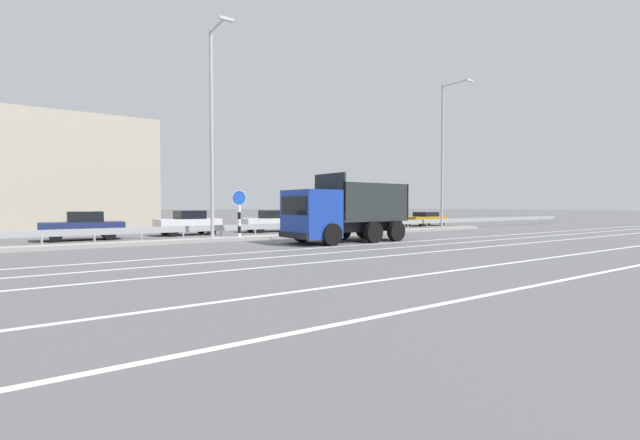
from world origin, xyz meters
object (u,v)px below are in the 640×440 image
(median_road_sign, at_px, (239,213))
(street_lamp_2, at_px, (444,150))
(street_lamp_1, at_px, (212,126))
(dump_truck, at_px, (334,216))
(parked_car_5, at_px, (274,221))
(parked_car_4, at_px, (188,223))
(parked_car_6, at_px, (335,219))
(parked_car_7, at_px, (383,219))
(parked_car_3, at_px, (83,226))
(parked_car_8, at_px, (425,218))

(median_road_sign, bearing_deg, street_lamp_2, -0.35)
(median_road_sign, relative_size, street_lamp_1, 0.25)
(dump_truck, xyz_separation_m, parked_car_5, (1.75, 9.60, -0.56))
(dump_truck, distance_m, parked_car_4, 10.51)
(street_lamp_2, distance_m, parked_car_6, 9.72)
(parked_car_5, bearing_deg, median_road_sign, 139.28)
(parked_car_7, bearing_deg, parked_car_3, 90.27)
(parked_car_7, bearing_deg, parked_car_4, 88.72)
(street_lamp_1, relative_size, parked_car_3, 2.65)
(street_lamp_1, xyz_separation_m, parked_car_6, (11.93, 5.81, -5.08))
(street_lamp_1, height_order, parked_car_6, street_lamp_1)
(median_road_sign, relative_size, parked_car_3, 0.66)
(parked_car_8, bearing_deg, street_lamp_1, 99.83)
(street_lamp_1, distance_m, parked_car_5, 10.20)
(parked_car_3, bearing_deg, street_lamp_2, -100.62)
(street_lamp_1, bearing_deg, parked_car_5, 41.41)
(parked_car_4, height_order, parked_car_8, parked_car_4)
(parked_car_6, xyz_separation_m, parked_car_7, (5.19, 0.08, -0.13))
(dump_truck, height_order, parked_car_5, dump_truck)
(parked_car_3, bearing_deg, median_road_sign, -123.49)
(parked_car_5, bearing_deg, parked_car_7, -87.88)
(parked_car_5, bearing_deg, parked_car_3, 95.11)
(median_road_sign, distance_m, parked_car_8, 21.43)
(parked_car_7, relative_size, parked_car_8, 0.80)
(parked_car_3, bearing_deg, parked_car_5, -85.40)
(median_road_sign, bearing_deg, parked_car_5, 47.51)
(street_lamp_2, height_order, parked_car_6, street_lamp_2)
(parked_car_6, bearing_deg, parked_car_7, -93.05)
(parked_car_3, bearing_deg, parked_car_7, -86.80)
(parked_car_5, bearing_deg, parked_car_4, 92.23)
(parked_car_4, distance_m, parked_car_8, 21.74)
(dump_truck, distance_m, street_lamp_1, 7.66)
(parked_car_7, bearing_deg, parked_car_5, 88.68)
(median_road_sign, distance_m, parked_car_6, 11.75)
(parked_car_4, bearing_deg, median_road_sign, -171.20)
(parked_car_8, bearing_deg, parked_car_5, 85.16)
(parked_car_8, bearing_deg, parked_car_7, 84.50)
(parked_car_4, xyz_separation_m, parked_car_7, (16.61, 0.11, -0.09))
(dump_truck, relative_size, median_road_sign, 2.50)
(street_lamp_1, distance_m, parked_car_3, 9.03)
(parked_car_8, bearing_deg, parked_car_6, 85.28)
(parked_car_3, height_order, parked_car_8, parked_car_3)
(median_road_sign, relative_size, street_lamp_2, 0.25)
(street_lamp_1, bearing_deg, street_lamp_2, 0.69)
(street_lamp_1, bearing_deg, parked_car_6, 25.97)
(median_road_sign, height_order, parked_car_3, median_road_sign)
(median_road_sign, height_order, street_lamp_1, street_lamp_1)
(street_lamp_2, relative_size, parked_car_7, 2.79)
(parked_car_4, bearing_deg, parked_car_7, -91.68)
(parked_car_3, xyz_separation_m, parked_car_5, (11.99, 0.70, -0.01))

